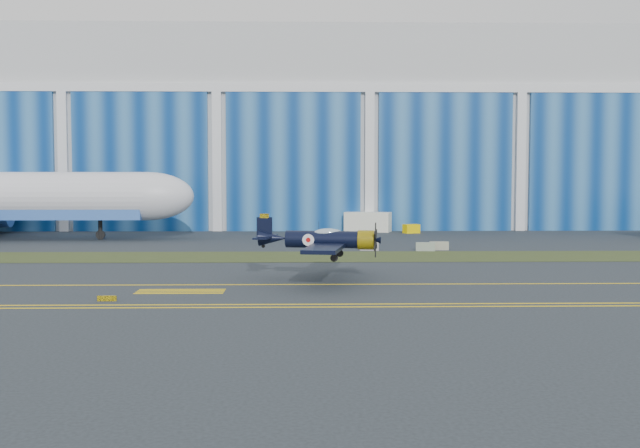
{
  "coord_description": "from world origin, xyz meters",
  "views": [
    {
      "loc": [
        -9.6,
        -59.04,
        7.82
      ],
      "look_at": [
        -8.13,
        6.22,
        3.71
      ],
      "focal_mm": 42.0,
      "sensor_mm": 36.0,
      "label": 1
    }
  ],
  "objects": [
    {
      "name": "edge_line_far",
      "position": [
        0.0,
        -13.5,
        0.01
      ],
      "size": [
        80.0,
        0.2,
        0.02
      ],
      "primitive_type": "cube",
      "color": "yellow",
      "rests_on": "ground"
    },
    {
      "name": "edge_line_near",
      "position": [
        0.0,
        -14.5,
        0.01
      ],
      "size": [
        80.0,
        0.2,
        0.02
      ],
      "primitive_type": "cube",
      "color": "yellow",
      "rests_on": "ground"
    },
    {
      "name": "hold_short_ladder",
      "position": [
        -18.0,
        -8.1,
        0.01
      ],
      "size": [
        6.0,
        2.4,
        0.02
      ],
      "primitive_type": null,
      "color": "yellow",
      "rests_on": "ground"
    },
    {
      "name": "hangar",
      "position": [
        0.0,
        71.79,
        14.96
      ],
      "size": [
        220.0,
        45.7,
        30.0
      ],
      "color": "silver",
      "rests_on": "ground"
    },
    {
      "name": "barrier_a",
      "position": [
        -2.56,
        20.15,
        0.45
      ],
      "size": [
        2.06,
        0.87,
        0.9
      ],
      "primitive_type": "cube",
      "rotation": [
        0.0,
        0.0,
        -0.14
      ],
      "color": "#9B9795",
      "rests_on": "ground"
    },
    {
      "name": "grass_median",
      "position": [
        0.0,
        14.0,
        0.02
      ],
      "size": [
        260.0,
        10.0,
        0.02
      ],
      "primitive_type": "cube",
      "color": "#475128",
      "rests_on": "ground"
    },
    {
      "name": "barrier_c",
      "position": [
        4.97,
        20.48,
        0.45
      ],
      "size": [
        2.02,
        0.67,
        0.9
      ],
      "primitive_type": "cube",
      "rotation": [
        0.0,
        0.0,
        -0.04
      ],
      "color": "#9E9D83",
      "rests_on": "ground"
    },
    {
      "name": "taxiway_centreline",
      "position": [
        0.0,
        -5.0,
        0.01
      ],
      "size": [
        200.0,
        0.2,
        0.02
      ],
      "primitive_type": "cube",
      "color": "yellow",
      "rests_on": "ground"
    },
    {
      "name": "shipping_container",
      "position": [
        -0.35,
        47.61,
        1.4
      ],
      "size": [
        6.94,
        4.41,
        2.8
      ],
      "primitive_type": "cube",
      "rotation": [
        0.0,
        0.0,
        -0.31
      ],
      "color": "white",
      "rests_on": "ground"
    },
    {
      "name": "barrier_b",
      "position": [
        3.34,
        19.55,
        0.45
      ],
      "size": [
        2.06,
        0.82,
        0.9
      ],
      "primitive_type": "cube",
      "rotation": [
        0.0,
        0.0,
        -0.11
      ],
      "color": "gray",
      "rests_on": "ground"
    },
    {
      "name": "warbird",
      "position": [
        -8.13,
        -2.78,
        3.11
      ],
      "size": [
        12.61,
        14.4,
        3.8
      ],
      "rotation": [
        0.0,
        0.0,
        -0.17
      ],
      "color": "black",
      "rests_on": "ground"
    },
    {
      "name": "ground",
      "position": [
        0.0,
        0.0,
        0.0
      ],
      "size": [
        260.0,
        260.0,
        0.0
      ],
      "primitive_type": "plane",
      "color": "#2B3137",
      "rests_on": "ground"
    },
    {
      "name": "tug",
      "position": [
        5.46,
        44.56,
        0.62
      ],
      "size": [
        2.47,
        2.04,
        1.24
      ],
      "primitive_type": "cube",
      "rotation": [
        0.0,
        0.0,
        0.39
      ],
      "color": "#FED900",
      "rests_on": "ground"
    },
    {
      "name": "guard_board_left",
      "position": [
        -22.0,
        -12.0,
        0.17
      ],
      "size": [
        1.2,
        0.15,
        0.35
      ],
      "primitive_type": "cube",
      "color": "yellow",
      "rests_on": "ground"
    }
  ]
}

